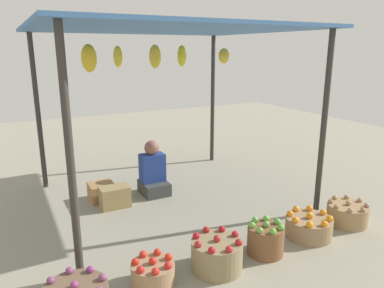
% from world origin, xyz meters
% --- Properties ---
extents(ground_plane, '(14.00, 14.00, 0.00)m').
position_xyz_m(ground_plane, '(0.00, 0.00, 0.00)').
color(ground_plane, gray).
extents(market_stall_structure, '(3.24, 2.88, 2.29)m').
position_xyz_m(market_stall_structure, '(-0.01, 0.01, 2.14)').
color(market_stall_structure, '#38332D').
rests_on(market_stall_structure, ground).
extents(vendor_person, '(0.36, 0.44, 0.78)m').
position_xyz_m(vendor_person, '(-0.11, 0.30, 0.30)').
color(vendor_person, '#3A3E3B').
rests_on(vendor_person, ground).
extents(basket_red_tomatoes, '(0.39, 0.39, 0.27)m').
position_xyz_m(basket_red_tomatoes, '(-0.91, -1.67, 0.11)').
color(basket_red_tomatoes, '#9E7A58').
rests_on(basket_red_tomatoes, ground).
extents(basket_red_apples, '(0.49, 0.49, 0.35)m').
position_xyz_m(basket_red_apples, '(-0.29, -1.73, 0.15)').
color(basket_red_apples, '#8C7A55').
rests_on(basket_red_apples, ground).
extents(basket_green_apples, '(0.37, 0.37, 0.36)m').
position_xyz_m(basket_green_apples, '(0.29, -1.73, 0.16)').
color(basket_green_apples, brown).
rests_on(basket_green_apples, ground).
extents(basket_oranges, '(0.51, 0.51, 0.29)m').
position_xyz_m(basket_oranges, '(0.95, -1.68, 0.12)').
color(basket_oranges, '#987955').
rests_on(basket_oranges, ground).
extents(basket_potatoes, '(0.47, 0.47, 0.29)m').
position_xyz_m(basket_potatoes, '(1.58, -1.67, 0.12)').
color(basket_potatoes, '#9D7A53').
rests_on(basket_potatoes, ground).
extents(wooden_crate_near_vendor, '(0.33, 0.32, 0.23)m').
position_xyz_m(wooden_crate_near_vendor, '(-0.83, 0.42, 0.12)').
color(wooden_crate_near_vendor, '#A87948').
rests_on(wooden_crate_near_vendor, ground).
extents(wooden_crate_stacked_rear, '(0.38, 0.25, 0.28)m').
position_xyz_m(wooden_crate_stacked_rear, '(-0.74, 0.09, 0.14)').
color(wooden_crate_stacked_rear, '#9C814F').
rests_on(wooden_crate_stacked_rear, ground).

